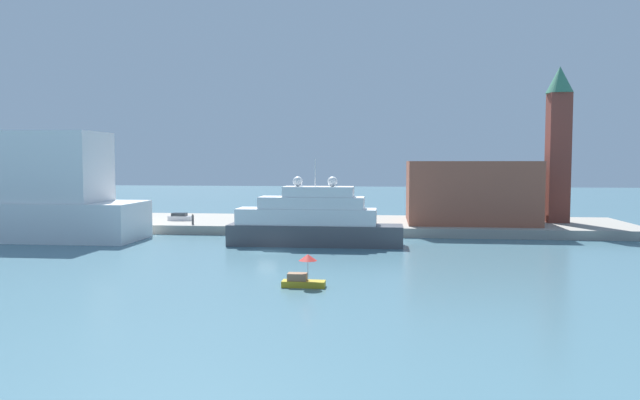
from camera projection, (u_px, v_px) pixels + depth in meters
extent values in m
plane|color=slate|center=(267.00, 252.00, 75.54)|extent=(400.00, 400.00, 0.00)
cube|color=gray|center=(298.00, 224.00, 102.23)|extent=(110.00, 21.94, 1.43)
cube|color=#4C4C51|center=(315.00, 235.00, 81.28)|extent=(23.95, 4.94, 2.89)
cube|color=white|center=(306.00, 216.00, 81.25)|extent=(19.16, 4.55, 2.20)
cube|color=white|center=(312.00, 203.00, 81.04)|extent=(14.37, 4.15, 1.62)
cube|color=white|center=(319.00, 192.00, 80.83)|extent=(9.58, 3.76, 1.43)
cylinder|color=silver|center=(315.00, 173.00, 80.72)|extent=(0.16, 0.16, 3.77)
sphere|color=white|center=(332.00, 182.00, 80.53)|extent=(1.37, 1.37, 1.37)
sphere|color=white|center=(298.00, 181.00, 81.07)|extent=(1.37, 1.37, 1.37)
cube|color=#B7991E|center=(304.00, 284.00, 54.36)|extent=(3.98, 1.33, 0.59)
cube|color=#8C6647|center=(297.00, 277.00, 54.39)|extent=(1.75, 1.07, 0.69)
cylinder|color=#B2B2B2|center=(308.00, 271.00, 54.24)|extent=(0.06, 0.06, 1.87)
cone|color=red|center=(308.00, 257.00, 54.15)|extent=(1.68, 1.68, 0.59)
cube|color=#93513D|center=(469.00, 192.00, 98.18)|extent=(20.43, 15.54, 10.19)
cube|color=brown|center=(558.00, 158.00, 97.81)|extent=(3.41, 3.41, 21.34)
cone|color=#387A5B|center=(560.00, 80.00, 96.97)|extent=(4.44, 4.44, 4.40)
cube|color=silver|center=(181.00, 218.00, 101.41)|extent=(4.05, 1.65, 0.77)
cube|color=#262D33|center=(179.00, 214.00, 101.39)|extent=(2.43, 1.48, 0.54)
cylinder|color=#4C4C4C|center=(193.00, 220.00, 94.76)|extent=(0.36, 0.36, 1.49)
sphere|color=tan|center=(193.00, 215.00, 94.70)|extent=(0.24, 0.24, 0.24)
cylinder|color=black|center=(329.00, 224.00, 91.63)|extent=(0.37, 0.37, 0.78)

